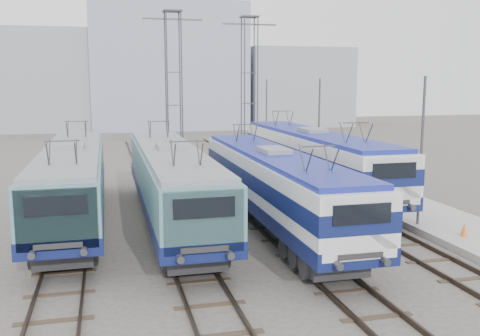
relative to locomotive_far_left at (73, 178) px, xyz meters
name	(u,v)px	position (x,y,z in m)	size (l,w,h in m)	color
ground	(248,258)	(6.75, -7.04, -2.22)	(160.00, 160.00, 0.00)	#514C47
platform	(383,198)	(16.95, 0.96, -2.07)	(4.00, 70.00, 0.30)	#9E9E99
locomotive_far_left	(73,178)	(0.00, 0.00, 0.00)	(2.82, 17.80, 3.35)	#0F184D
locomotive_center_left	(171,179)	(4.50, -1.48, 0.01)	(2.83, 17.89, 3.37)	#0F184D
locomotive_center_right	(275,182)	(9.00, -3.34, 0.02)	(2.77, 17.48, 3.29)	#0F184D
locomotive_far_right	(313,156)	(13.50, 3.24, 0.17)	(2.97, 18.79, 3.53)	#0F184D
catenary_tower_west	(174,84)	(6.75, 14.96, 4.42)	(4.50, 1.20, 12.00)	#3F4247
catenary_tower_east	(249,84)	(13.25, 16.96, 4.42)	(4.50, 1.20, 12.00)	#3F4247
mast_front	(421,155)	(15.35, -5.04, 1.28)	(0.12, 0.12, 7.00)	#3F4247
mast_mid	(319,132)	(15.35, 6.96, 1.28)	(0.12, 0.12, 7.00)	#3F4247
mast_rear	(266,120)	(15.35, 18.96, 1.28)	(0.12, 0.12, 7.00)	#3F4247
safety_cone	(464,229)	(16.11, -7.31, -1.63)	(0.30, 0.30, 0.58)	orange
building_west	(40,81)	(-7.25, 54.96, 4.78)	(18.00, 12.00, 14.00)	gray
building_center	(167,67)	(10.75, 54.96, 6.78)	(22.00, 14.00, 18.00)	#8F96B1
building_east	(294,87)	(30.75, 54.96, 3.78)	(16.00, 12.00, 12.00)	gray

